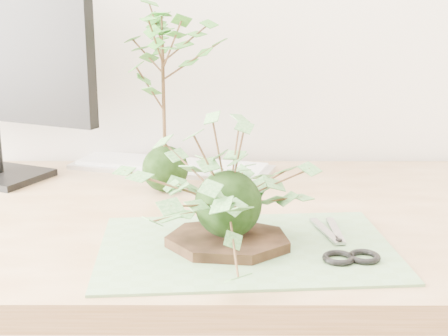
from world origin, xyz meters
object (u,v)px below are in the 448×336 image
at_px(desk, 206,258).
at_px(keyboard, 171,166).
at_px(maple_kokedama, 162,55).
at_px(ivy_kokedama, 228,173).

relative_size(desk, keyboard, 3.54).
distance_m(maple_kokedama, keyboard, 0.30).
bearing_deg(desk, ivy_kokedama, -77.26).
bearing_deg(maple_kokedama, keyboard, 91.02).
bearing_deg(desk, maple_kokedama, 124.21).
bearing_deg(desk, keyboard, 106.65).
height_order(ivy_kokedama, maple_kokedama, maple_kokedama).
relative_size(desk, maple_kokedama, 4.37).
xyz_separation_m(ivy_kokedama, keyboard, (-0.12, 0.45, -0.11)).
bearing_deg(ivy_kokedama, maple_kokedama, 112.32).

